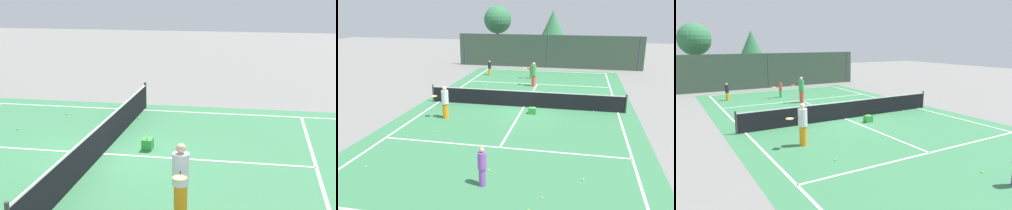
{
  "view_description": "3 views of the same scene",
  "coord_description": "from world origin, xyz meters",
  "views": [
    {
      "loc": [
        -13.88,
        -4.6,
        5.17
      ],
      "look_at": [
        1.18,
        -1.84,
        1.36
      ],
      "focal_mm": 52.78,
      "sensor_mm": 36.0,
      "label": 1
    },
    {
      "loc": [
        3.22,
        -19.98,
        6.0
      ],
      "look_at": [
        -0.44,
        -3.13,
        0.98
      ],
      "focal_mm": 36.95,
      "sensor_mm": 36.0,
      "label": 2
    },
    {
      "loc": [
        -8.72,
        -14.63,
        4.24
      ],
      "look_at": [
        -0.95,
        -1.48,
        1.14
      ],
      "focal_mm": 33.42,
      "sensor_mm": 36.0,
      "label": 3
    }
  ],
  "objects": [
    {
      "name": "tennis_ball_13",
      "position": [
        0.02,
        7.1,
        0.03
      ],
      "size": [
        0.07,
        0.07,
        0.07
      ],
      "primitive_type": "sphere",
      "color": "#CCE533",
      "rests_on": "ground_plane"
    },
    {
      "name": "tennis_ball_8",
      "position": [
        -1.45,
        6.72,
        0.03
      ],
      "size": [
        0.07,
        0.07,
        0.07
      ],
      "primitive_type": "sphere",
      "color": "#CCE533",
      "rests_on": "ground_plane"
    },
    {
      "name": "tennis_ball_1",
      "position": [
        -4.59,
        -9.34,
        0.03
      ],
      "size": [
        0.07,
        0.07,
        0.07
      ],
      "primitive_type": "sphere",
      "color": "#CCE533",
      "rests_on": "ground_plane"
    },
    {
      "name": "tennis_ball_2",
      "position": [
        1.93,
        3.82,
        0.03
      ],
      "size": [
        0.07,
        0.07,
        0.07
      ],
      "primitive_type": "sphere",
      "color": "#CCE533",
      "rests_on": "ground_plane"
    },
    {
      "name": "ground_plane",
      "position": [
        0.0,
        0.0,
        0.0
      ],
      "size": [
        80.0,
        80.0,
        0.0
      ],
      "primitive_type": "plane",
      "color": "slate"
    },
    {
      "name": "tennis_ball_11",
      "position": [
        3.55,
        -8.63,
        0.03
      ],
      "size": [
        0.07,
        0.07,
        0.07
      ],
      "primitive_type": "sphere",
      "color": "#CCE533",
      "rests_on": "ground_plane"
    },
    {
      "name": "tennis_ball_5",
      "position": [
        4.14,
        -0.12,
        0.03
      ],
      "size": [
        0.07,
        0.07,
        0.07
      ],
      "primitive_type": "sphere",
      "color": "#CCE533",
      "rests_on": "ground_plane"
    },
    {
      "name": "player_0",
      "position": [
        -4.61,
        9.19,
        0.66
      ],
      "size": [
        0.28,
        0.28,
        1.29
      ],
      "color": "orange",
      "rests_on": "ground_plane"
    },
    {
      "name": "tennis_ball_9",
      "position": [
        -3.95,
        3.73,
        0.03
      ],
      "size": [
        0.07,
        0.07,
        0.07
      ],
      "primitive_type": "sphere",
      "color": "#CCE533",
      "rests_on": "ground_plane"
    },
    {
      "name": "tree_1",
      "position": [
        -5.73,
        16.97,
        4.43
      ],
      "size": [
        2.92,
        2.92,
        5.92
      ],
      "color": "brown",
      "rests_on": "ground_plane"
    },
    {
      "name": "ball_crate",
      "position": [
        0.68,
        -1.27,
        0.18
      ],
      "size": [
        0.42,
        0.32,
        0.43
      ],
      "color": "green",
      "rests_on": "ground_plane"
    },
    {
      "name": "tennis_ball_6",
      "position": [
        0.04,
        3.64,
        0.03
      ],
      "size": [
        0.07,
        0.07,
        0.07
      ],
      "primitive_type": "sphere",
      "color": "#CCE533",
      "rests_on": "ground_plane"
    },
    {
      "name": "court_surface",
      "position": [
        0.0,
        0.0,
        0.0
      ],
      "size": [
        13.0,
        25.0,
        0.01
      ],
      "color": "#387A4C",
      "rests_on": "ground_plane"
    },
    {
      "name": "tennis_ball_7",
      "position": [
        2.26,
        -10.15,
        0.03
      ],
      "size": [
        0.07,
        0.07,
        0.07
      ],
      "primitive_type": "sphere",
      "color": "#CCE533",
      "rests_on": "ground_plane"
    },
    {
      "name": "player_1",
      "position": [
        0.17,
        -9.73,
        0.73
      ],
      "size": [
        0.3,
        0.3,
        1.42
      ],
      "color": "purple",
      "rests_on": "ground_plane"
    },
    {
      "name": "player_3",
      "position": [
        -0.82,
        8.42,
        0.64
      ],
      "size": [
        0.84,
        0.38,
        1.23
      ],
      "color": "#3FA559",
      "rests_on": "ground_plane"
    },
    {
      "name": "tennis_ball_0",
      "position": [
        -3.74,
        5.3,
        0.03
      ],
      "size": [
        0.07,
        0.07,
        0.07
      ],
      "primitive_type": "sphere",
      "color": "#CCE533",
      "rests_on": "ground_plane"
    },
    {
      "name": "player_2",
      "position": [
        -3.86,
        -3.05,
        0.92
      ],
      "size": [
        0.96,
        0.44,
        1.79
      ],
      "color": "orange",
      "rests_on": "ground_plane"
    },
    {
      "name": "tennis_ball_4",
      "position": [
        4.2,
        2.84,
        0.03
      ],
      "size": [
        0.07,
        0.07,
        0.07
      ],
      "primitive_type": "sphere",
      "color": "#CCE533",
      "rests_on": "ground_plane"
    },
    {
      "name": "tennis_net",
      "position": [
        0.0,
        0.0,
        0.51
      ],
      "size": [
        11.9,
        0.1,
        1.1
      ],
      "color": "#333833",
      "rests_on": "ground_plane"
    },
    {
      "name": "tree_0",
      "position": [
        -0.02,
        19.43,
        3.84
      ],
      "size": [
        2.78,
        2.78,
        5.44
      ],
      "color": "brown",
      "rests_on": "ground_plane"
    },
    {
      "name": "tennis_ball_10",
      "position": [
        0.1,
        -8.64,
        0.03
      ],
      "size": [
        0.07,
        0.07,
        0.07
      ],
      "primitive_type": "sphere",
      "color": "#CCE533",
      "rests_on": "ground_plane"
    },
    {
      "name": "perimeter_fence",
      "position": [
        0.0,
        14.0,
        1.6
      ],
      "size": [
        18.0,
        0.12,
        3.2
      ],
      "color": "#384C3D",
      "rests_on": "ground_plane"
    },
    {
      "name": "tennis_ball_12",
      "position": [
        1.95,
        -10.93,
        0.03
      ],
      "size": [
        0.07,
        0.07,
        0.07
      ],
      "primitive_type": "sphere",
      "color": "#CCE533",
      "rests_on": "ground_plane"
    },
    {
      "name": "player_4",
      "position": [
        -0.22,
        5.69,
        0.94
      ],
      "size": [
        0.97,
        0.49,
        1.83
      ],
      "color": "#E54C3F",
      "rests_on": "ground_plane"
    },
    {
      "name": "tennis_ball_3",
      "position": [
        -3.54,
        -5.23,
        0.03
      ],
      "size": [
        0.07,
        0.07,
        0.07
      ],
      "primitive_type": "sphere",
      "color": "#CCE533",
      "rests_on": "ground_plane"
    }
  ]
}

